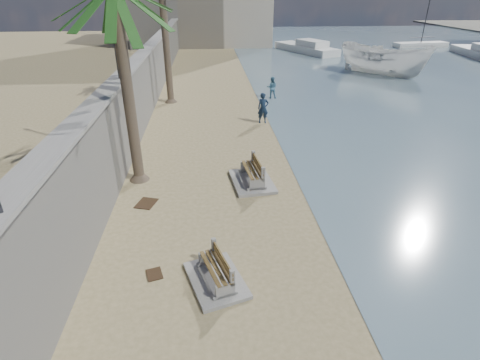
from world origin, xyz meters
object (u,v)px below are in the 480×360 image
person_a (263,106)px  bench_near (216,271)px  person_b (272,86)px  boat_cruiser (384,58)px  sailboat_west (421,44)px  bench_far (252,174)px  yacht_far (306,49)px

person_a → bench_near: bearing=-106.9°
person_a → person_b: bearing=71.9°
boat_cruiser → sailboat_west: (12.54, 16.58, -1.10)m
sailboat_west → bench_near: bearing=-123.8°
bench_far → person_b: size_ratio=1.45×
yacht_far → person_a: bearing=137.1°
bench_far → person_b: (2.84, 12.74, 0.42)m
person_b → sailboat_west: 33.45m
bench_near → person_b: 18.84m
bench_far → person_a: 7.57m
sailboat_west → bench_far: bearing=-126.0°
bench_near → bench_far: 5.79m
bench_near → boat_cruiser: boat_cruiser is taller
bench_far → yacht_far: yacht_far is taller
person_a → sailboat_west: sailboat_west is taller
bench_near → yacht_far: (11.92, 38.95, 0.00)m
boat_cruiser → sailboat_west: 20.81m
person_b → sailboat_west: size_ratio=0.15×
bench_near → person_a: 13.34m
bench_far → yacht_far: size_ratio=0.25×
sailboat_west → person_b: bearing=-134.9°
person_b → boat_cruiser: boat_cruiser is taller
person_a → boat_cruiser: 17.62m
bench_far → person_b: bearing=77.4°
person_b → yacht_far: person_b is taller
bench_near → person_a: (3.06, 12.97, 0.64)m
boat_cruiser → yacht_far: boat_cruiser is taller
person_a → yacht_far: size_ratio=0.21×
bench_near → yacht_far: yacht_far is taller
bench_near → sailboat_west: sailboat_west is taller
bench_far → boat_cruiser: bearing=54.9°
bench_near → boat_cruiser: (15.52, 25.41, 1.09)m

